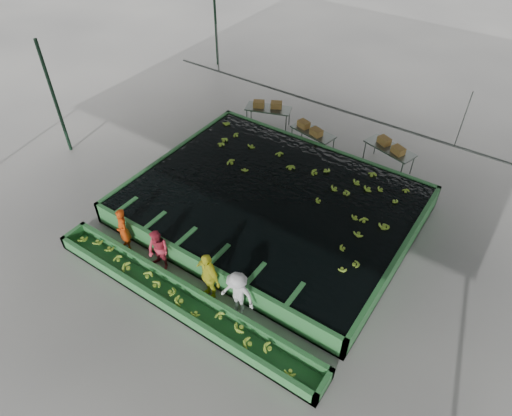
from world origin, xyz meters
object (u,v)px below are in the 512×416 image
Objects in this scene: worker_b at (158,251)px; worker_d at (237,294)px; packing_table_mid at (312,140)px; box_stack_right at (390,148)px; box_stack_left at (267,107)px; worker_a at (123,230)px; packing_table_left at (268,117)px; worker_c at (208,276)px; box_stack_mid at (310,131)px; packing_table_right at (388,157)px; sorting_trough at (181,300)px; flotation_tank at (271,204)px.

worker_b is 0.94× the size of worker_d.
box_stack_right is at bearing 9.99° from packing_table_mid.
worker_b is at bearing -78.06° from box_stack_left.
worker_a is 9.46m from packing_table_left.
worker_c reaches higher than box_stack_mid.
packing_table_left is 2.73m from packing_table_mid.
worker_d is (1.10, 0.00, -0.08)m from worker_c.
packing_table_right is 0.49m from box_stack_right.
sorting_trough is at bearing -71.13° from packing_table_left.
worker_c is 0.88× the size of packing_table_left.
worker_a is at bearing -104.81° from packing_table_mid.
worker_b is 0.76× the size of packing_table_left.
worker_d reaches higher than packing_table_mid.
packing_table_left reaches higher than packing_table_mid.
worker_c is 0.92× the size of packing_table_mid.
box_stack_mid is at bearing -169.49° from box_stack_right.
worker_b is at bearing -112.86° from packing_table_right.
worker_c reaches higher than box_stack_right.
packing_table_right is at bearing 64.92° from flotation_tank.
flotation_tank is 4.35m from worker_c.
flotation_tank is at bearing -78.01° from box_stack_mid.
worker_d reaches higher than flotation_tank.
flotation_tank is 1.00× the size of sorting_trough.
packing_table_right is (2.45, 5.24, 0.03)m from flotation_tank.
worker_b is at bearing -165.18° from worker_c.
sorting_trough is at bearing -103.34° from packing_table_right.
box_stack_right reaches higher than packing_table_right.
worker_c is 10.32m from box_stack_left.
packing_table_left is at bearing 113.16° from worker_d.
packing_table_mid is at bearing 99.99° from worker_d.
worker_d is 1.28× the size of box_stack_right.
box_stack_mid is (2.53, -0.59, 0.44)m from packing_table_left.
box_stack_left reaches higher than flotation_tank.
worker_a is at bearing -104.04° from box_stack_mid.
packing_table_right is (5.64, 9.54, -0.36)m from worker_a.
worker_d is 9.58m from packing_table_right.
sorting_trough is at bearing -158.51° from worker_d.
worker_b is at bearing -113.06° from box_stack_right.
box_stack_right is (5.98, 0.05, 0.49)m from packing_table_left.
flotation_tank is at bearing 105.15° from worker_d.
worker_a is at bearing -179.88° from worker_b.
box_stack_mid reaches higher than packing_table_mid.
worker_d is 0.84× the size of packing_table_mid.
worker_a reaches higher than box_stack_left.
worker_d is 10.74m from packing_table_left.
packing_table_mid reaches higher than flotation_tank.
worker_d is 0.81× the size of packing_table_left.
worker_c is at bearing -66.78° from box_stack_left.
box_stack_mid is at bearing 100.94° from worker_d.
packing_table_right is (0.86, 9.54, -0.36)m from worker_d.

